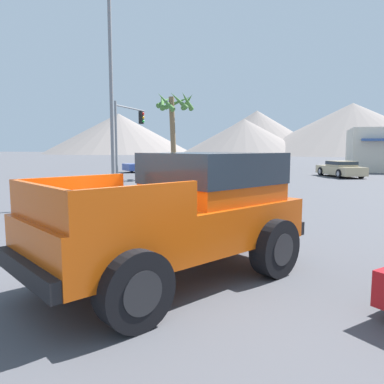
% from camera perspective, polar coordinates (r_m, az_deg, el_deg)
% --- Properties ---
extents(ground_plane, '(320.00, 320.00, 0.00)m').
position_cam_1_polar(ground_plane, '(6.19, -6.08, -13.66)').
color(ground_plane, '#4C4C51').
extents(orange_pickup_truck, '(4.01, 5.05, 2.07)m').
position_cam_1_polar(orange_pickup_truck, '(6.21, -0.70, -2.48)').
color(orange_pickup_truck, '#CC4C0C').
rests_on(orange_pickup_truck, ground_plane).
extents(parked_car_tan, '(3.48, 4.79, 1.18)m').
position_cam_1_polar(parked_car_tan, '(29.92, 21.70, 3.33)').
color(parked_car_tan, tan).
rests_on(parked_car_tan, ground_plane).
extents(parked_car_blue, '(4.42, 4.64, 1.24)m').
position_cam_1_polar(parked_car_blue, '(33.71, -6.37, 4.14)').
color(parked_car_blue, '#334C9E').
rests_on(parked_car_blue, ground_plane).
extents(traffic_light_main, '(0.38, 4.26, 5.05)m').
position_cam_1_polar(traffic_light_main, '(25.80, -9.61, 9.85)').
color(traffic_light_main, slate).
rests_on(traffic_light_main, ground_plane).
extents(street_lamp_post, '(0.90, 0.24, 8.44)m').
position_cam_1_polar(street_lamp_post, '(14.94, -12.28, 17.64)').
color(street_lamp_post, slate).
rests_on(street_lamp_post, ground_plane).
extents(palm_tree_tall, '(2.81, 2.80, 6.00)m').
position_cam_1_polar(palm_tree_tall, '(26.56, -2.69, 11.96)').
color(palm_tree_tall, brown).
rests_on(palm_tree_tall, ground_plane).
extents(distant_mountain_range, '(175.12, 72.01, 16.43)m').
position_cam_1_polar(distant_mountain_range, '(124.56, 18.90, 8.89)').
color(distant_mountain_range, gray).
rests_on(distant_mountain_range, ground_plane).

